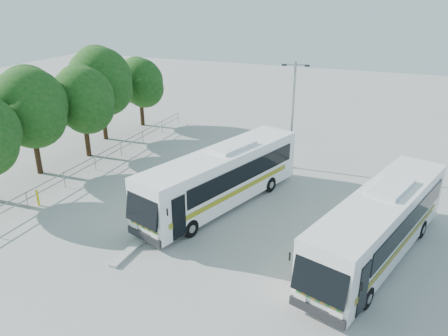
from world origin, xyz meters
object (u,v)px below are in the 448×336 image
at_px(bollard, 38,198).
at_px(coach_adjacent, 379,224).
at_px(lamppost, 293,111).
at_px(tree_far_d, 101,80).
at_px(tree_far_e, 140,82).
at_px(tree_far_c, 83,98).
at_px(tree_far_b, 30,106).
at_px(coach_main, 222,177).

bearing_deg(bollard, coach_adjacent, 5.44).
relative_size(coach_adjacent, lamppost, 1.59).
relative_size(tree_far_d, coach_adjacent, 0.65).
distance_m(tree_far_e, lamppost, 15.44).
xyz_separation_m(tree_far_e, coach_adjacent, (20.87, -14.11, -2.19)).
bearing_deg(coach_adjacent, tree_far_c, -178.67).
xyz_separation_m(coach_adjacent, bollard, (-17.94, -1.71, -1.22)).
bearing_deg(coach_adjacent, tree_far_b, -167.89).
bearing_deg(tree_far_d, tree_far_b, -87.77).
relative_size(coach_main, coach_adjacent, 1.02).
height_order(tree_far_d, tree_far_e, tree_far_d).
height_order(tree_far_d, coach_adjacent, tree_far_d).
height_order(coach_adjacent, bollard, coach_adjacent).
bearing_deg(tree_far_b, tree_far_e, 88.17).
distance_m(tree_far_b, bollard, 6.45).
relative_size(tree_far_e, coach_main, 0.51).
bearing_deg(tree_far_b, lamppost, 25.53).
relative_size(tree_far_b, lamppost, 0.98).
height_order(tree_far_b, tree_far_d, tree_far_d).
relative_size(coach_main, bollard, 12.15).
relative_size(tree_far_c, tree_far_e, 1.10).
xyz_separation_m(tree_far_e, coach_main, (12.45, -11.87, -2.15)).
bearing_deg(tree_far_d, tree_far_c, -72.17).
bearing_deg(lamppost, coach_adjacent, -64.78).
height_order(tree_far_b, tree_far_c, tree_far_b).
xyz_separation_m(tree_far_d, coach_main, (13.13, -7.37, -3.08)).
bearing_deg(coach_adjacent, tree_far_d, 173.49).
relative_size(tree_far_c, lamppost, 0.91).
relative_size(tree_far_c, tree_far_d, 0.88).
bearing_deg(lamppost, tree_far_d, 169.42).
height_order(tree_far_b, bollard, tree_far_b).
distance_m(tree_far_b, tree_far_c, 4.01).
distance_m(tree_far_c, coach_adjacent, 21.36).
height_order(coach_main, lamppost, lamppost).
bearing_deg(tree_far_e, tree_far_b, -91.83).
xyz_separation_m(tree_far_c, bollard, (2.42, -7.62, -3.78)).
distance_m(tree_far_b, lamppost, 16.65).
relative_size(tree_far_b, tree_far_e, 1.17).
height_order(tree_far_e, coach_main, tree_far_e).
distance_m(tree_far_b, tree_far_e, 12.13).
bearing_deg(tree_far_b, tree_far_c, 77.09).
bearing_deg(tree_far_d, coach_main, -29.31).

